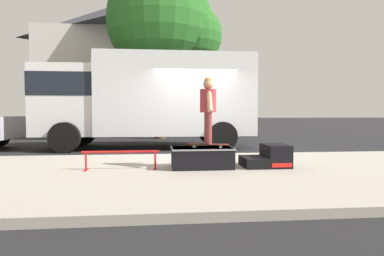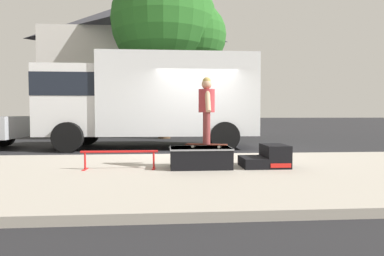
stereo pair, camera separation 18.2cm
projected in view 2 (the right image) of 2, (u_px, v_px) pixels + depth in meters
name	position (u px, v px, depth m)	size (l,w,h in m)	color
ground_plane	(201.00, 156.00, 9.00)	(140.00, 140.00, 0.00)	black
sidewalk_slab	(218.00, 174.00, 6.01)	(50.00, 5.00, 0.12)	#A8A093
skate_box	(200.00, 157.00, 6.29)	(1.17, 0.73, 0.39)	black
kicker_ramp	(268.00, 158.00, 6.39)	(0.88, 0.70, 0.43)	black
grind_rail	(120.00, 155.00, 6.12)	(1.42, 0.28, 0.35)	red
skateboard	(207.00, 145.00, 6.23)	(0.80, 0.42, 0.07)	#4C1E14
skater_kid	(207.00, 105.00, 6.20)	(0.31, 0.65, 1.26)	brown
box_truck	(149.00, 97.00, 11.00)	(6.91, 2.63, 3.05)	silver
street_tree_main	(170.00, 26.00, 14.89)	(5.21, 4.74, 7.65)	brown
house_behind	(128.00, 67.00, 21.85)	(9.54, 8.22, 8.40)	silver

